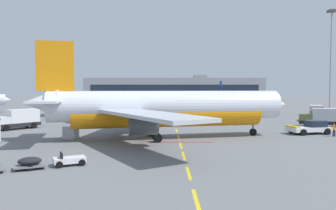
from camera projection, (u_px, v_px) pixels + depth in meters
ground at (299, 125)px, 57.54m from camera, size 400.00×400.00×0.00m
apron_paint_markings at (176, 127)px, 54.76m from camera, size 8.00×96.04×0.01m
airliner_foreground at (164, 108)px, 42.15m from camera, size 34.64×33.93×12.20m
pushback_tug at (310, 128)px, 46.79m from camera, size 6.47×4.16×2.08m
airliner_mid_left at (108, 101)px, 76.18m from camera, size 32.66×32.61×11.49m
airliner_far_center at (217, 98)px, 123.16m from camera, size 26.34×26.46×9.29m
catering_truck at (18, 119)px, 52.35m from camera, size 6.28×6.94×3.14m
fuel_service_truck at (323, 117)px, 55.49m from camera, size 7.40×4.74×3.14m
ground_power_truck at (316, 113)px, 64.73m from camera, size 4.86×7.39×3.14m
baggage_train at (30, 163)px, 26.17m from camera, size 8.42×4.96×1.14m
ground_crew_worker at (334, 129)px, 44.22m from camera, size 0.51×0.55×1.76m
uld_cargo_container at (71, 132)px, 42.38m from camera, size 1.83×1.80×1.60m
apron_light_mast_far at (331, 50)px, 76.66m from camera, size 1.80×1.80×24.95m
terminal_satellite at (174, 90)px, 157.85m from camera, size 83.57×18.49×13.13m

